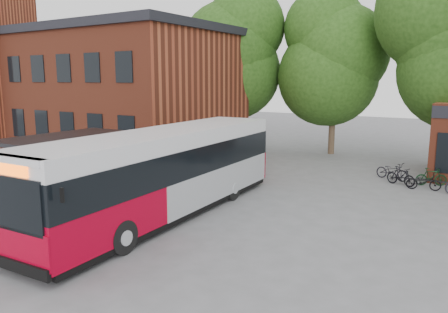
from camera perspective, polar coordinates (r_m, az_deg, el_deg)
The scene contains 11 objects.
ground at distance 17.48m, azimuth -7.96°, elevation -7.28°, with size 100.00×100.00×0.00m, color #5F5E61.
station_building at distance 32.25m, azimuth -15.55°, elevation 8.06°, with size 18.40×10.40×8.50m, color maroon, non-canonical shape.
bus_shelter at distance 19.65m, azimuth -20.05°, elevation -1.49°, with size 3.60×7.00×2.90m, color #28282B, non-canonical shape.
tree_0 at distance 33.26m, azimuth 1.93°, elevation 10.62°, with size 7.92×7.92×11.00m, color #1D3D10, non-canonical shape.
tree_1 at distance 31.26m, azimuth 14.18°, elevation 9.81°, with size 7.92×7.92×10.40m, color #1D3D10, non-canonical shape.
tree_2 at distance 28.81m, azimuth 27.06°, elevation 9.63°, with size 7.92×7.92×11.00m, color #1D3D10, non-canonical shape.
city_bus at distance 16.75m, azimuth -7.73°, elevation -2.22°, with size 2.75×12.92×3.28m, color #A20019, non-canonical shape.
bicycle_0 at distance 24.37m, azimuth 21.09°, elevation -1.77°, with size 0.62×1.77×0.93m, color black.
bicycle_1 at distance 23.24m, azimuth 22.09°, elevation -2.40°, with size 0.43×1.53×0.92m, color black.
bicycle_2 at distance 22.71m, azimuth 24.62°, elevation -3.00°, with size 0.54×1.54×0.81m, color black.
bicycle_3 at distance 23.77m, azimuth 25.43°, elevation -2.42°, with size 0.42×1.47×0.89m, color black.
Camera 1 is at (10.87, -12.66, 5.19)m, focal length 35.00 mm.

